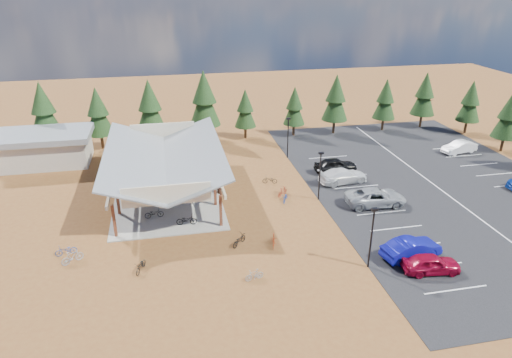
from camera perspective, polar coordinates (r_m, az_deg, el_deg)
name	(u,v)px	position (r m, az deg, el deg)	size (l,w,h in m)	color
ground	(275,213)	(43.82, 2.42, -4.31)	(140.00, 140.00, 0.00)	brown
asphalt_lot	(433,184)	(53.37, 21.27, -0.61)	(27.00, 44.00, 0.04)	black
concrete_pad	(167,191)	(48.99, -11.02, -1.49)	(10.60, 18.60, 0.10)	gray
bike_pavilion	(164,158)	(47.51, -11.37, 2.62)	(11.65, 19.40, 4.97)	#542118
outbuilding	(45,148)	(60.23, -24.87, 3.59)	(11.00, 7.00, 3.90)	#ADA593
lamp_post_0	(372,234)	(35.76, 14.27, -6.66)	(0.50, 0.25, 5.14)	black
lamp_post_1	(320,173)	(45.60, 7.99, 0.79)	(0.50, 0.25, 5.14)	black
lamp_post_2	(288,135)	(56.30, 4.02, 5.52)	(0.50, 0.25, 5.14)	black
trash_bin_0	(220,190)	(47.58, -4.48, -1.36)	(0.60, 0.60, 0.90)	#402316
trash_bin_1	(219,186)	(48.53, -4.66, -0.83)	(0.60, 0.60, 0.90)	#402316
pine_0	(43,109)	(63.76, -25.06, 7.90)	(3.87, 3.87, 9.02)	#382314
pine_1	(98,112)	(62.21, -19.16, 7.95)	(3.49, 3.49, 8.13)	#382314
pine_2	(150,106)	(60.81, -13.13, 8.84)	(3.87, 3.87, 9.01)	#382314
pine_3	(204,99)	(61.76, -6.49, 9.94)	(4.16, 4.16, 9.69)	#382314
pine_4	(245,109)	(63.14, -1.35, 8.80)	(2.97, 2.97, 6.92)	#382314
pine_5	(294,106)	(64.36, 4.82, 9.07)	(3.01, 3.01, 7.02)	#382314
pine_6	(336,98)	(65.79, 9.94, 9.95)	(3.65, 3.65, 8.51)	#382314
pine_7	(385,99)	(69.01, 15.87, 9.57)	(3.25, 3.25, 7.58)	#382314
pine_8	(425,94)	(72.20, 20.34, 9.92)	(3.53, 3.53, 8.21)	#382314
pine_12	(509,115)	(66.10, 29.04, 6.96)	(3.35, 3.35, 7.79)	#382314
pine_13	(470,101)	(71.89, 25.23, 8.77)	(3.27, 3.27, 7.61)	#382314
bike_0	(154,213)	(43.67, -12.62, -4.20)	(0.61, 1.75, 0.92)	black
bike_1	(135,195)	(47.60, -14.93, -1.90)	(0.49, 1.75, 1.05)	#9B9DA3
bike_2	(149,180)	(50.93, -13.28, -0.13)	(0.54, 1.54, 0.81)	navy
bike_3	(151,163)	(55.47, -12.94, 2.00)	(0.44, 1.55, 0.93)	maroon
bike_4	(187,220)	(41.93, -8.68, -5.08)	(0.64, 1.85, 0.97)	black
bike_5	(192,201)	(45.38, -8.01, -2.70)	(0.43, 1.53, 0.92)	#9C9EA4
bike_6	(177,171)	(52.30, -9.79, 0.93)	(0.64, 1.85, 0.97)	#273BA0
bike_7	(178,161)	(55.25, -9.76, 2.24)	(0.48, 1.69, 1.01)	maroon
bike_8	(141,266)	(36.65, -14.20, -10.47)	(0.62, 1.77, 0.93)	black
bike_9	(72,257)	(39.21, -21.99, -9.02)	(0.51, 1.82, 1.09)	gray
bike_10	(66,250)	(40.48, -22.67, -8.22)	(0.59, 1.68, 0.88)	navy
bike_11	(274,240)	(38.58, 2.22, -7.68)	(0.48, 1.70, 1.02)	maroon
bike_12	(239,240)	(38.73, -2.12, -7.62)	(0.63, 1.80, 0.95)	black
bike_13	(254,275)	(34.65, -0.21, -11.90)	(0.42, 1.49, 0.89)	gray
bike_14	(285,198)	(45.92, 3.68, -2.33)	(0.58, 1.66, 0.87)	navy
bike_15	(282,192)	(47.06, 3.33, -1.57)	(0.46, 1.62, 0.97)	maroon
bike_16	(270,180)	(49.84, 1.74, -0.11)	(0.56, 1.60, 0.84)	black
car_0	(431,264)	(37.69, 21.05, -9.84)	(1.76, 4.37, 1.49)	maroon
car_1	(411,248)	(38.90, 18.83, -8.22)	(1.75, 5.01, 1.65)	#0E1195
car_2	(376,197)	(46.45, 14.73, -2.21)	(2.76, 5.98, 1.66)	#979A9E
car_3	(343,176)	(50.73, 10.81, 0.41)	(2.22, 5.46, 1.58)	silver
car_4	(336,165)	(53.32, 9.92, 1.72)	(1.97, 4.89, 1.67)	black
car_9	(459,147)	(63.94, 24.08, 3.66)	(1.61, 4.63, 1.52)	white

